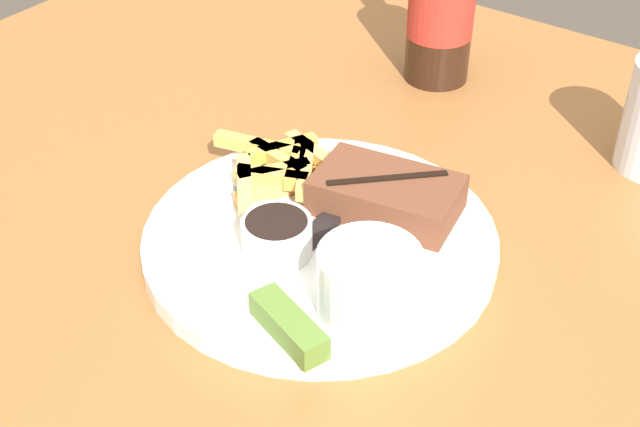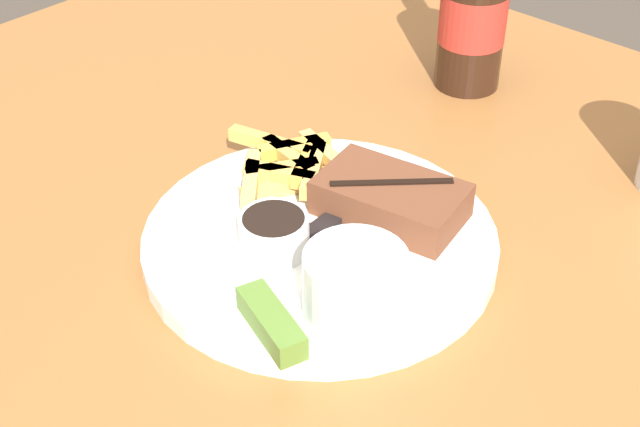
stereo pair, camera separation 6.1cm
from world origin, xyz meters
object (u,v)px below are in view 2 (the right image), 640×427
at_px(steak_portion, 391,199).
at_px(beer_bottle, 473,14).
at_px(pickle_spear, 271,323).
at_px(fork_utensil, 252,196).
at_px(coleslaw_cup, 355,282).
at_px(knife_utensil, 348,211).
at_px(dipping_sauce_cup, 274,232).
at_px(dinner_plate, 320,242).

height_order(steak_portion, beer_bottle, beer_bottle).
xyz_separation_m(steak_portion, beer_bottle, (-0.10, 0.26, 0.05)).
height_order(pickle_spear, fork_utensil, pickle_spear).
distance_m(steak_portion, pickle_spear, 0.17).
relative_size(coleslaw_cup, knife_utensil, 0.45).
bearing_deg(coleslaw_cup, dipping_sauce_cup, 172.23).
bearing_deg(fork_utensil, pickle_spear, -41.48).
bearing_deg(dinner_plate, dipping_sauce_cup, -108.17).
xyz_separation_m(coleslaw_cup, fork_utensil, (-0.16, 0.05, -0.03)).
height_order(coleslaw_cup, beer_bottle, beer_bottle).
bearing_deg(dinner_plate, pickle_spear, -64.09).
bearing_deg(dinner_plate, beer_bottle, 103.55).
distance_m(coleslaw_cup, fork_utensil, 0.17).
distance_m(fork_utensil, knife_utensil, 0.08).
distance_m(pickle_spear, beer_bottle, 0.45).
xyz_separation_m(steak_portion, fork_utensil, (-0.10, -0.06, -0.01)).
relative_size(pickle_spear, beer_bottle, 0.33).
height_order(dinner_plate, knife_utensil, knife_utensil).
relative_size(dipping_sauce_cup, beer_bottle, 0.25).
distance_m(dipping_sauce_cup, beer_bottle, 0.36).
xyz_separation_m(steak_portion, pickle_spear, (0.03, -0.17, -0.01)).
bearing_deg(dipping_sauce_cup, steak_portion, 68.55).
distance_m(steak_portion, dipping_sauce_cup, 0.11).
relative_size(dipping_sauce_cup, fork_utensil, 0.41).
bearing_deg(coleslaw_cup, dinner_plate, 147.43).
xyz_separation_m(coleslaw_cup, pickle_spear, (-0.03, -0.06, -0.02)).
relative_size(dinner_plate, steak_portion, 2.23).
distance_m(dinner_plate, coleslaw_cup, 0.10).
height_order(steak_portion, pickle_spear, steak_portion).
distance_m(dinner_plate, beer_bottle, 0.33).
distance_m(coleslaw_cup, knife_utensil, 0.12).
relative_size(dinner_plate, dipping_sauce_cup, 5.19).
xyz_separation_m(steak_portion, dipping_sauce_cup, (-0.04, -0.10, 0.00)).
bearing_deg(coleslaw_cup, beer_bottle, 113.20).
distance_m(pickle_spear, fork_utensil, 0.17).
xyz_separation_m(steak_portion, coleslaw_cup, (0.06, -0.11, 0.01)).
relative_size(steak_portion, fork_utensil, 0.97).
height_order(knife_utensil, beer_bottle, beer_bottle).
bearing_deg(coleslaw_cup, pickle_spear, -117.98).
xyz_separation_m(pickle_spear, beer_bottle, (-0.13, 0.42, 0.05)).
xyz_separation_m(dinner_plate, fork_utensil, (-0.08, -0.00, 0.01)).
bearing_deg(knife_utensil, dinner_plate, 178.06).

